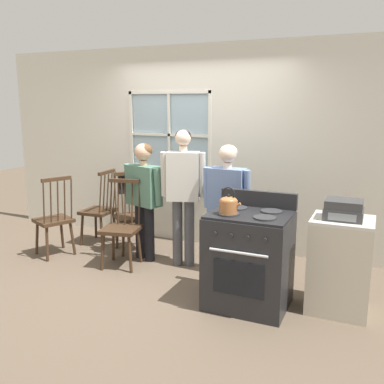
% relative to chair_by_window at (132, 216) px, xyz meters
% --- Properties ---
extents(ground_plane, '(16.00, 16.00, 0.00)m').
position_rel_chair_by_window_xyz_m(ground_plane, '(0.74, -0.73, -0.47)').
color(ground_plane, brown).
extents(wall_back, '(6.40, 0.16, 2.70)m').
position_rel_chair_by_window_xyz_m(wall_back, '(0.77, 0.67, 0.87)').
color(wall_back, silver).
rests_on(wall_back, ground_plane).
extents(chair_by_window, '(0.58, 0.58, 1.04)m').
position_rel_chair_by_window_xyz_m(chair_by_window, '(0.00, 0.00, 0.00)').
color(chair_by_window, '#3D2819').
rests_on(chair_by_window, ground_plane).
extents(chair_near_wall, '(0.43, 0.44, 1.04)m').
position_rel_chair_by_window_xyz_m(chair_near_wall, '(-0.57, 0.07, 0.00)').
color(chair_near_wall, '#3D2819').
rests_on(chair_near_wall, ground_plane).
extents(chair_center_cluster, '(0.49, 0.48, 1.04)m').
position_rel_chair_by_window_xyz_m(chair_center_cluster, '(0.18, -0.54, 0.00)').
color(chair_center_cluster, '#3D2819').
rests_on(chair_center_cluster, ground_plane).
extents(chair_near_stove, '(0.54, 0.55, 1.04)m').
position_rel_chair_by_window_xyz_m(chair_near_stove, '(-0.81, -0.57, 0.00)').
color(chair_near_stove, '#3D2819').
rests_on(chair_near_stove, ground_plane).
extents(person_elderly_left, '(0.61, 0.34, 1.46)m').
position_rel_chair_by_window_xyz_m(person_elderly_left, '(0.32, -0.23, 0.43)').
color(person_elderly_left, black).
rests_on(person_elderly_left, ground_plane).
extents(person_teen_center, '(0.54, 0.31, 1.64)m').
position_rel_chair_by_window_xyz_m(person_teen_center, '(0.86, -0.23, 0.51)').
color(person_teen_center, '#4C4C51').
rests_on(person_teen_center, ground_plane).
extents(person_adult_right, '(0.56, 0.23, 1.49)m').
position_rel_chair_by_window_xyz_m(person_adult_right, '(1.41, -0.26, 0.43)').
color(person_adult_right, '#4C4C51').
rests_on(person_adult_right, ground_plane).
extents(stove, '(0.76, 0.68, 1.08)m').
position_rel_chair_by_window_xyz_m(stove, '(1.88, -0.92, 0.01)').
color(stove, '#232326').
rests_on(stove, ground_plane).
extents(kettle, '(0.21, 0.17, 0.25)m').
position_rel_chair_by_window_xyz_m(kettle, '(1.70, -1.05, 0.56)').
color(kettle, '#A86638').
rests_on(kettle, stove).
extents(potted_plant, '(0.12, 0.11, 0.29)m').
position_rel_chair_by_window_xyz_m(potted_plant, '(0.47, 0.58, 0.53)').
color(potted_plant, '#42474C').
rests_on(potted_plant, wall_back).
extents(handbag, '(0.25, 0.25, 0.31)m').
position_rel_chair_by_window_xyz_m(handbag, '(-0.17, 0.16, 0.41)').
color(handbag, black).
rests_on(handbag, chair_by_window).
extents(side_counter, '(0.55, 0.50, 0.90)m').
position_rel_chair_by_window_xyz_m(side_counter, '(2.68, -0.68, -0.02)').
color(side_counter, beige).
rests_on(side_counter, ground_plane).
extents(stereo, '(0.34, 0.29, 0.18)m').
position_rel_chair_by_window_xyz_m(stereo, '(2.68, -0.70, 0.52)').
color(stereo, '#38383A').
rests_on(stereo, side_counter).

